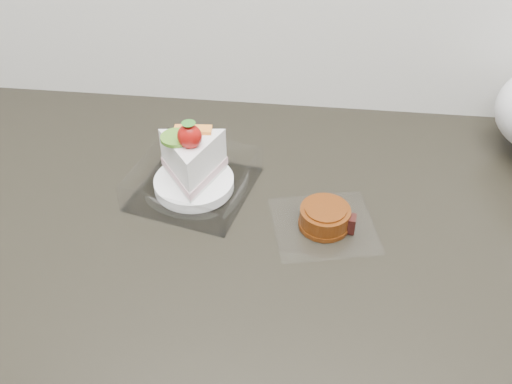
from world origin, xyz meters
TOP-DOWN VIEW (x-y plane):
  - cake_tray at (-0.19, 1.74)m, footprint 0.20×0.20m
  - mooncake_wrap at (0.01, 1.68)m, footprint 0.17×0.16m

SIDE VIEW (x-z plane):
  - mooncake_wrap at x=0.01m, z-range 0.90..0.93m
  - cake_tray at x=-0.19m, z-range 0.87..1.00m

